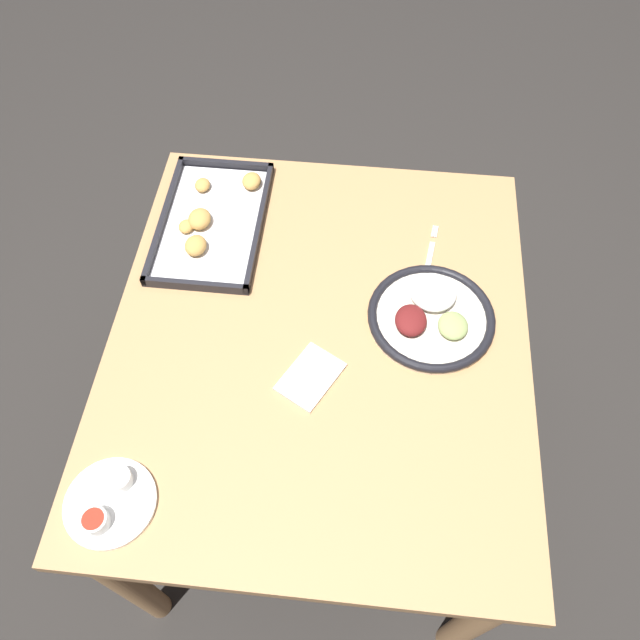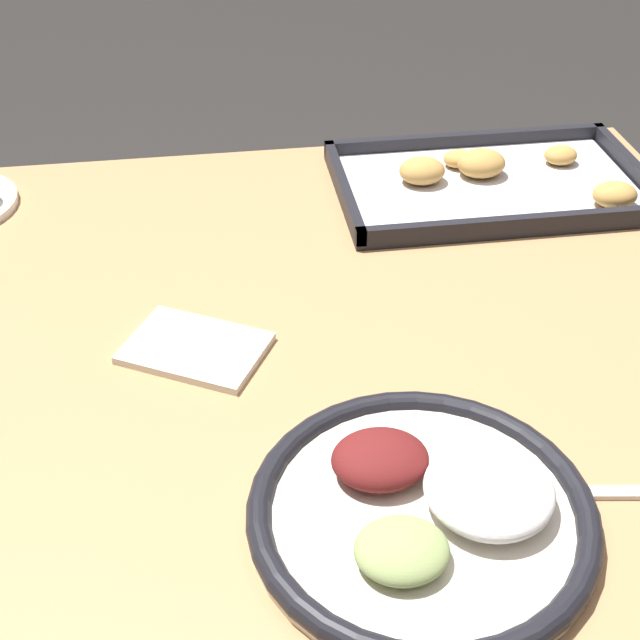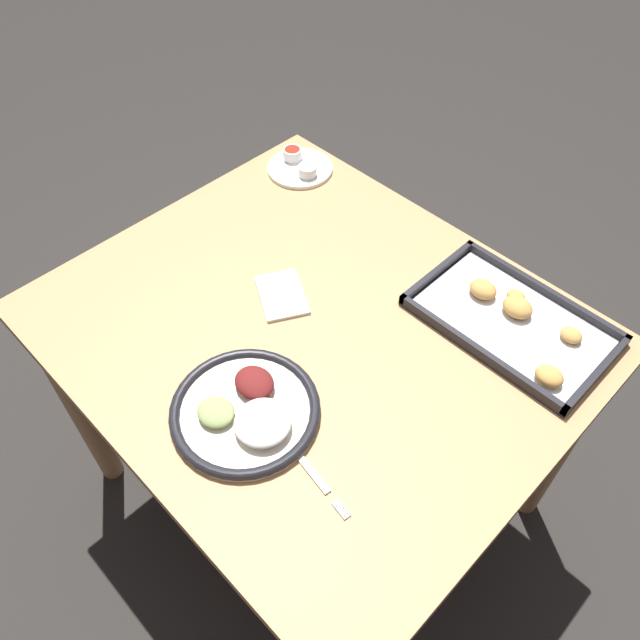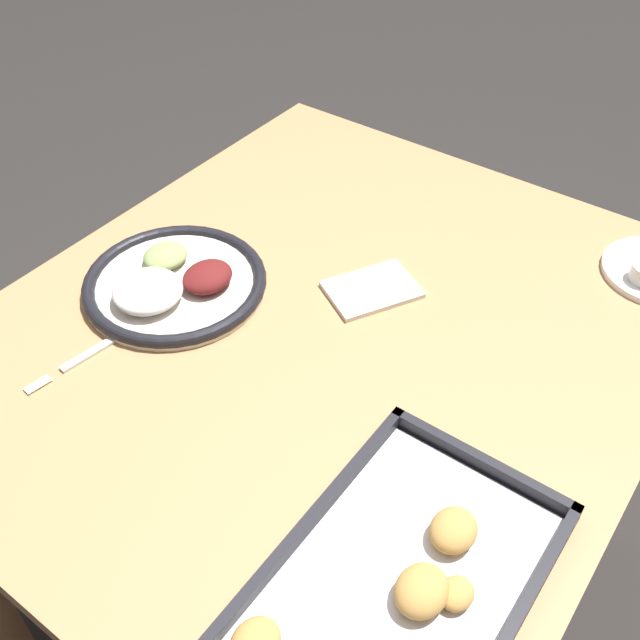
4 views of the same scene
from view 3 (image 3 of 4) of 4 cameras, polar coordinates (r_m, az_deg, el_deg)
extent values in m
plane|color=#282623|center=(1.89, -0.42, -14.97)|extent=(8.00, 8.00, 0.00)
cube|color=#AD7F51|center=(1.27, -0.61, -0.84)|extent=(1.03, 0.88, 0.03)
cylinder|color=#AD7F51|center=(1.72, -21.22, -7.30)|extent=(0.06, 0.06, 0.71)
cylinder|color=#AD7F51|center=(1.96, -1.84, 5.94)|extent=(0.06, 0.06, 0.71)
cylinder|color=#AD7F51|center=(1.66, 21.20, -10.37)|extent=(0.06, 0.06, 0.71)
cylinder|color=beige|center=(1.14, -6.84, -8.34)|extent=(0.27, 0.27, 0.01)
torus|color=black|center=(1.14, -6.87, -8.18)|extent=(0.27, 0.27, 0.02)
ellipsoid|color=white|center=(1.10, -5.26, -9.35)|extent=(0.10, 0.10, 0.04)
ellipsoid|color=maroon|center=(1.15, -6.03, -5.70)|extent=(0.08, 0.07, 0.03)
ellipsoid|color=#8C9E5B|center=(1.13, -9.51, -8.30)|extent=(0.07, 0.06, 0.02)
cube|color=silver|center=(1.09, -1.51, -12.84)|extent=(0.14, 0.03, 0.00)
cylinder|color=silver|center=(1.05, 1.70, -17.07)|extent=(0.04, 0.01, 0.00)
cylinder|color=silver|center=(1.05, 1.87, -16.96)|extent=(0.04, 0.01, 0.00)
cylinder|color=silver|center=(1.05, 2.03, -16.85)|extent=(0.04, 0.01, 0.00)
cylinder|color=silver|center=(1.05, 2.19, -16.74)|extent=(0.04, 0.01, 0.00)
cylinder|color=white|center=(1.64, -1.83, 13.69)|extent=(0.17, 0.17, 0.01)
cylinder|color=silver|center=(1.66, -2.54, 14.93)|extent=(0.05, 0.05, 0.03)
cylinder|color=#B22819|center=(1.65, -2.55, 15.25)|extent=(0.04, 0.04, 0.01)
cylinder|color=silver|center=(1.60, -1.15, 13.49)|extent=(0.05, 0.05, 0.03)
cylinder|color=#C67F23|center=(1.59, -1.15, 13.80)|extent=(0.04, 0.04, 0.01)
cube|color=black|center=(1.32, 17.02, -0.26)|extent=(0.39, 0.24, 0.01)
cube|color=silver|center=(1.31, 17.06, -0.15)|extent=(0.36, 0.22, 0.00)
cube|color=black|center=(1.24, 14.27, -2.74)|extent=(0.39, 0.01, 0.02)
cube|color=black|center=(1.38, 19.72, 2.64)|extent=(0.39, 0.01, 0.02)
cube|color=black|center=(1.36, 10.70, 4.40)|extent=(0.01, 0.24, 0.02)
cube|color=black|center=(1.28, 24.04, -4.48)|extent=(0.01, 0.24, 0.02)
ellipsoid|color=#C18E47|center=(1.23, 20.22, -4.84)|extent=(0.05, 0.05, 0.03)
ellipsoid|color=#C18E47|center=(1.31, 21.99, -1.30)|extent=(0.04, 0.04, 0.02)
ellipsoid|color=#C18E47|center=(1.34, 14.68, 2.74)|extent=(0.06, 0.05, 0.03)
ellipsoid|color=#C18E47|center=(1.32, 17.61, 1.12)|extent=(0.06, 0.05, 0.03)
ellipsoid|color=#C18E47|center=(1.35, 17.49, 2.07)|extent=(0.04, 0.03, 0.02)
cube|color=silver|center=(1.31, -3.51, 2.30)|extent=(0.16, 0.14, 0.01)
camera|label=1|loc=(1.36, -38.55, 50.19)|focal=35.00mm
camera|label=2|loc=(0.80, -43.79, 1.18)|focal=50.00mm
camera|label=4|loc=(1.03, 49.88, 20.51)|focal=42.00mm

